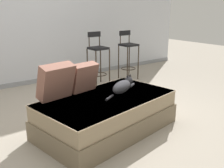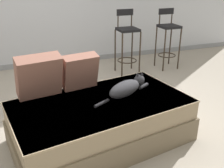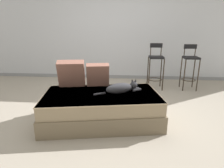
{
  "view_description": "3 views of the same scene",
  "coord_description": "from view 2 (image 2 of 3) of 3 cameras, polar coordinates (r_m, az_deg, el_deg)",
  "views": [
    {
      "loc": [
        -1.75,
        -2.87,
        1.52
      ],
      "look_at": [
        0.15,
        -0.3,
        0.56
      ],
      "focal_mm": 42.0,
      "sensor_mm": 36.0,
      "label": 1
    },
    {
      "loc": [
        -0.68,
        -2.54,
        1.57
      ],
      "look_at": [
        0.15,
        -0.3,
        0.56
      ],
      "focal_mm": 42.0,
      "sensor_mm": 36.0,
      "label": 2
    },
    {
      "loc": [
        0.37,
        -2.98,
        1.36
      ],
      "look_at": [
        0.15,
        -0.3,
        0.56
      ],
      "focal_mm": 30.0,
      "sensor_mm": 36.0,
      "label": 3
    }
  ],
  "objects": [
    {
      "name": "couch",
      "position": [
        2.62,
        -2.35,
        -8.07
      ],
      "size": [
        1.84,
        1.23,
        0.44
      ],
      "color": "#766750",
      "rests_on": "ground"
    },
    {
      "name": "throw_pillow_corner",
      "position": [
        2.6,
        -15.63,
        1.66
      ],
      "size": [
        0.46,
        0.33,
        0.44
      ],
      "color": "#936051",
      "rests_on": "couch"
    },
    {
      "name": "cat",
      "position": [
        2.62,
        3.21,
        -0.83
      ],
      "size": [
        0.7,
        0.38,
        0.19
      ],
      "color": "#333338",
      "rests_on": "couch"
    },
    {
      "name": "throw_pillow_middle",
      "position": [
        2.73,
        -6.99,
        2.72
      ],
      "size": [
        0.39,
        0.27,
        0.38
      ],
      "color": "#936051",
      "rests_on": "couch"
    },
    {
      "name": "wall_baseboard_trim",
      "position": [
        5.02,
        -11.58,
        4.79
      ],
      "size": [
        8.0,
        0.02,
        0.09
      ],
      "primitive_type": "cube",
      "color": "gray",
      "rests_on": "ground"
    },
    {
      "name": "bar_stool_by_doorway",
      "position": [
        4.71,
        12.07,
        10.36
      ],
      "size": [
        0.32,
        0.32,
        1.02
      ],
      "color": "#2D2319",
      "rests_on": "ground"
    },
    {
      "name": "bar_stool_near_window",
      "position": [
        4.36,
        3.33,
        9.73
      ],
      "size": [
        0.34,
        0.34,
        1.04
      ],
      "color": "#2D2319",
      "rests_on": "ground"
    },
    {
      "name": "ground_plane",
      "position": [
        3.06,
        -4.63,
        -8.02
      ],
      "size": [
        16.0,
        16.0,
        0.0
      ],
      "primitive_type": "plane",
      "color": "#A89E8E",
      "rests_on": "ground"
    }
  ]
}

